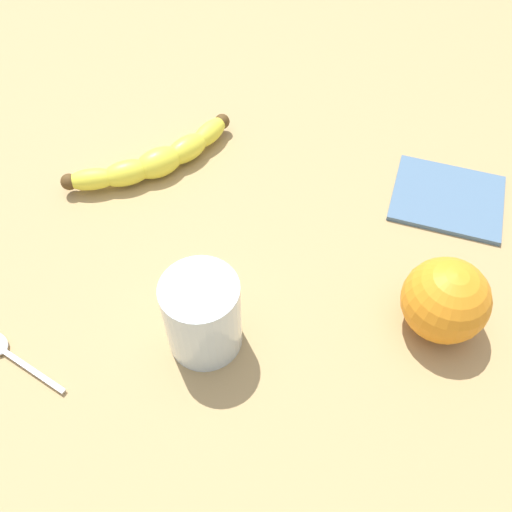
# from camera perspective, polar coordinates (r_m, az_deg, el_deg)

# --- Properties ---
(wooden_tabletop) EXTENTS (1.20, 1.20, 0.03)m
(wooden_tabletop) POSITION_cam_1_polar(r_m,az_deg,el_deg) (0.61, -1.16, -0.51)
(wooden_tabletop) COLOR tan
(wooden_tabletop) RESTS_ON ground
(banana) EXTENTS (0.20, 0.13, 0.04)m
(banana) POSITION_cam_1_polar(r_m,az_deg,el_deg) (0.69, -10.35, 9.90)
(banana) COLOR yellow
(banana) RESTS_ON wooden_tabletop
(smoothie_glass) EXTENTS (0.07, 0.07, 0.09)m
(smoothie_glass) POSITION_cam_1_polar(r_m,az_deg,el_deg) (0.51, -5.57, -6.23)
(smoothie_glass) COLOR silver
(smoothie_glass) RESTS_ON wooden_tabletop
(orange_fruit) EXTENTS (0.08, 0.08, 0.08)m
(orange_fruit) POSITION_cam_1_polar(r_m,az_deg,el_deg) (0.54, 19.09, -4.37)
(orange_fruit) COLOR orange
(orange_fruit) RESTS_ON wooden_tabletop
(folded_napkin) EXTENTS (0.15, 0.14, 0.01)m
(folded_napkin) POSITION_cam_1_polar(r_m,az_deg,el_deg) (0.69, 19.29, 5.73)
(folded_napkin) COLOR slate
(folded_napkin) RESTS_ON wooden_tabletop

